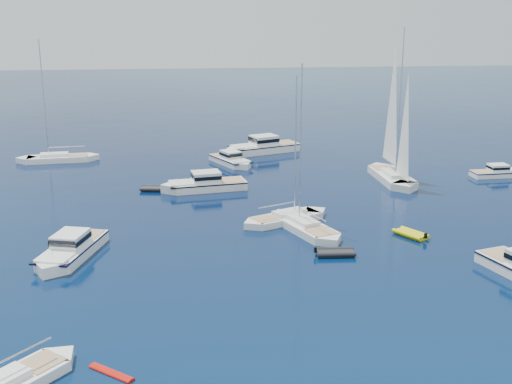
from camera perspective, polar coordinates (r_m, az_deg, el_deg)
ground at (r=41.15m, az=9.06°, el=-12.81°), size 400.00×400.00×0.00m
motor_cruiser_left at (r=55.33m, az=-16.13°, el=-5.59°), size 5.75×10.54×2.65m
motor_cruiser_centre at (r=73.16m, az=-4.59°, el=0.18°), size 10.76×4.78×2.73m
motor_cruiser_far_r at (r=84.45m, az=20.73°, el=1.31°), size 7.60×2.64×1.97m
motor_cruiser_distant at (r=92.61m, az=0.57°, el=3.54°), size 12.51×7.70×3.15m
motor_cruiser_horizon at (r=85.39m, az=-2.20°, el=2.48°), size 6.16×9.00×2.29m
sailboat_mid_r at (r=59.58m, az=4.39°, el=-3.46°), size 6.51×11.00×15.77m
sailboat_centre at (r=62.07m, az=2.68°, el=-2.63°), size 10.02×6.45×14.49m
sailboat_sails_r at (r=78.80m, az=11.95°, el=1.02°), size 3.46×12.72×18.63m
sailboat_far_l at (r=91.05m, az=-17.17°, el=2.62°), size 11.64×4.00×16.78m
tender_yellow at (r=59.65m, az=13.57°, el=-3.85°), size 3.25×3.75×0.95m
tender_grey_near at (r=54.03m, az=7.07°, el=-5.59°), size 3.50×2.10×0.95m
tender_grey_far at (r=73.62m, az=-8.79°, el=0.15°), size 4.11×2.68×0.95m
kayak_orange at (r=38.16m, az=-12.71°, el=-15.47°), size 2.72×2.39×0.30m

